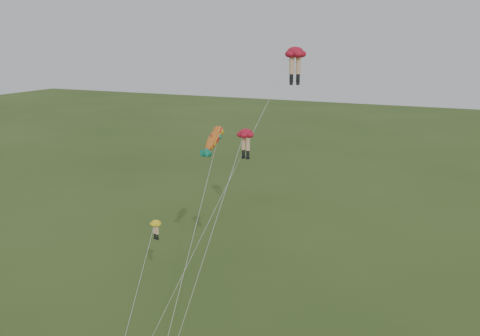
% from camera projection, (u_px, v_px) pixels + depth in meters
% --- Properties ---
extents(legs_kite_red_high, '(8.07, 12.19, 20.78)m').
position_uv_depth(legs_kite_red_high, '(294.00, 58.00, 40.14)').
color(legs_kite_red_high, red).
rests_on(legs_kite_red_high, ground).
extents(legs_kite_red_mid, '(3.49, 7.56, 15.40)m').
position_uv_depth(legs_kite_red_mid, '(244.00, 141.00, 36.46)').
color(legs_kite_red_mid, red).
rests_on(legs_kite_red_mid, ground).
extents(legs_kite_yellow, '(1.15, 6.47, 8.19)m').
position_uv_depth(legs_kite_yellow, '(154.00, 231.00, 39.75)').
color(legs_kite_yellow, yellow).
rests_on(legs_kite_yellow, ground).
extents(fish_kite, '(1.01, 9.70, 15.13)m').
position_uv_depth(fish_kite, '(214.00, 140.00, 40.02)').
color(fish_kite, gold).
rests_on(fish_kite, ground).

